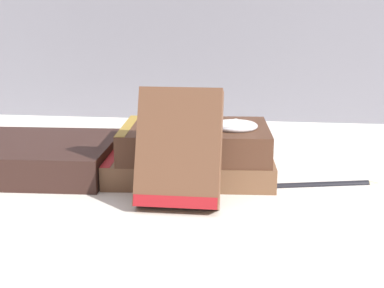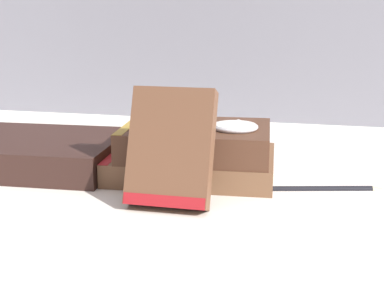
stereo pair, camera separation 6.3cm
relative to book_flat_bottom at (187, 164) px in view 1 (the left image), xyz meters
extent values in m
plane|color=silver|center=(0.00, -0.03, -0.01)|extent=(3.00, 3.00, 0.00)
cube|color=brown|center=(0.01, 0.00, 0.00)|extent=(0.21, 0.16, 0.03)
cube|color=maroon|center=(-0.09, -0.01, 0.00)|extent=(0.02, 0.14, 0.03)
cube|color=#4C2D1E|center=(0.01, -0.01, 0.03)|extent=(0.19, 0.14, 0.04)
cube|color=olive|center=(-0.07, -0.01, 0.03)|extent=(0.02, 0.13, 0.04)
cube|color=#331E19|center=(-0.22, -0.01, 0.01)|extent=(0.25, 0.18, 0.04)
cube|color=brown|center=(0.01, -0.10, 0.05)|extent=(0.09, 0.07, 0.12)
cube|color=maroon|center=(0.01, -0.12, 0.00)|extent=(0.09, 0.03, 0.02)
cylinder|color=white|center=(0.06, -0.01, 0.05)|extent=(0.05, 0.05, 0.01)
torus|color=silver|center=(0.06, -0.01, 0.05)|extent=(0.05, 0.05, 0.01)
sphere|color=silver|center=(0.06, 0.02, 0.05)|extent=(0.01, 0.01, 0.01)
cylinder|color=black|center=(0.16, -0.02, -0.01)|extent=(0.13, 0.04, 0.01)
cone|color=tan|center=(0.23, -0.01, -0.01)|extent=(0.02, 0.01, 0.01)
camera|label=1|loc=(0.09, -0.64, 0.19)|focal=50.00mm
camera|label=2|loc=(0.15, -0.63, 0.19)|focal=50.00mm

